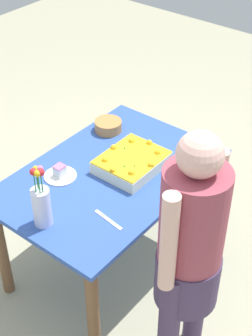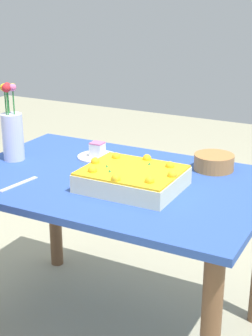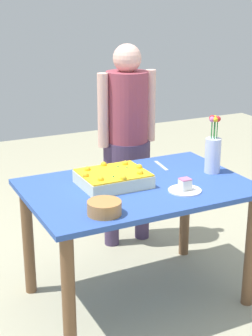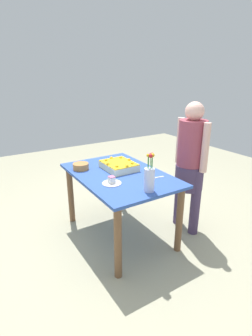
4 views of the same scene
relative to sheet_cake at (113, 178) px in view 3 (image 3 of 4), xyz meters
The scene contains 8 objects.
ground_plane 0.81m from the sheet_cake, 152.52° to the left, with size 8.00×8.00×0.00m, color #AAA687.
dining_table 0.22m from the sheet_cake, 152.52° to the left, with size 1.30×0.87×0.75m.
sheet_cake is the anchor object (origin of this frame).
serving_plate_with_slice 0.42m from the sheet_cake, 140.02° to the left, with size 0.19×0.19×0.07m.
cake_knife 0.47m from the sheet_cake, 157.04° to the right, with size 0.20×0.02×0.00m, color silver.
flower_vase 0.66m from the sheet_cake, behind, with size 0.10×0.10×0.36m.
fruit_bowl 0.42m from the sheet_cake, 58.87° to the left, with size 0.18×0.18×0.07m, color #B97C41.
person_standing 0.80m from the sheet_cake, 122.28° to the right, with size 0.45×0.31×1.49m.
Camera 3 is at (1.31, 2.49, 1.80)m, focal length 55.00 mm.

